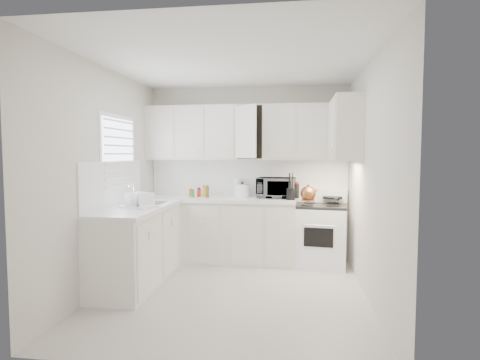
% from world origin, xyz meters
% --- Properties ---
extents(floor, '(3.20, 3.20, 0.00)m').
position_xyz_m(floor, '(0.00, 0.00, 0.00)').
color(floor, beige).
rests_on(floor, ground).
extents(ceiling, '(3.20, 3.20, 0.00)m').
position_xyz_m(ceiling, '(0.00, 0.00, 2.60)').
color(ceiling, white).
rests_on(ceiling, ground).
extents(wall_back, '(3.00, 0.00, 3.00)m').
position_xyz_m(wall_back, '(0.00, 1.60, 1.30)').
color(wall_back, beige).
rests_on(wall_back, ground).
extents(wall_front, '(3.00, 0.00, 3.00)m').
position_xyz_m(wall_front, '(0.00, -1.60, 1.30)').
color(wall_front, beige).
rests_on(wall_front, ground).
extents(wall_left, '(0.00, 3.20, 3.20)m').
position_xyz_m(wall_left, '(-1.50, 0.00, 1.30)').
color(wall_left, beige).
rests_on(wall_left, ground).
extents(wall_right, '(0.00, 3.20, 3.20)m').
position_xyz_m(wall_right, '(1.50, 0.00, 1.30)').
color(wall_right, beige).
rests_on(wall_right, ground).
extents(window_blinds, '(0.06, 0.96, 1.06)m').
position_xyz_m(window_blinds, '(-1.48, 0.35, 1.55)').
color(window_blinds, white).
rests_on(window_blinds, wall_left).
extents(lower_cabinets_back, '(2.22, 0.60, 0.90)m').
position_xyz_m(lower_cabinets_back, '(-0.39, 1.30, 0.45)').
color(lower_cabinets_back, beige).
rests_on(lower_cabinets_back, floor).
extents(lower_cabinets_left, '(0.60, 1.60, 0.90)m').
position_xyz_m(lower_cabinets_left, '(-1.20, 0.20, 0.45)').
color(lower_cabinets_left, beige).
rests_on(lower_cabinets_left, floor).
extents(countertop_back, '(2.24, 0.64, 0.05)m').
position_xyz_m(countertop_back, '(-0.39, 1.29, 0.93)').
color(countertop_back, silver).
rests_on(countertop_back, lower_cabinets_back).
extents(countertop_left, '(0.64, 1.62, 0.05)m').
position_xyz_m(countertop_left, '(-1.19, 0.20, 0.93)').
color(countertop_left, silver).
rests_on(countertop_left, lower_cabinets_left).
extents(backsplash_back, '(2.98, 0.02, 0.55)m').
position_xyz_m(backsplash_back, '(0.00, 1.59, 1.23)').
color(backsplash_back, silver).
rests_on(backsplash_back, wall_back).
extents(backsplash_left, '(0.02, 1.60, 0.55)m').
position_xyz_m(backsplash_left, '(-1.49, 0.20, 1.23)').
color(backsplash_left, silver).
rests_on(backsplash_left, wall_left).
extents(upper_cabinets_back, '(3.00, 0.33, 0.80)m').
position_xyz_m(upper_cabinets_back, '(0.00, 1.44, 1.50)').
color(upper_cabinets_back, beige).
rests_on(upper_cabinets_back, wall_back).
extents(upper_cabinets_right, '(0.33, 0.90, 0.80)m').
position_xyz_m(upper_cabinets_right, '(1.33, 0.82, 1.50)').
color(upper_cabinets_right, beige).
rests_on(upper_cabinets_right, wall_right).
extents(sink, '(0.42, 0.38, 0.30)m').
position_xyz_m(sink, '(-1.19, 0.55, 1.07)').
color(sink, gray).
rests_on(sink, countertop_left).
extents(stove, '(0.80, 0.69, 1.11)m').
position_xyz_m(stove, '(1.07, 1.27, 0.56)').
color(stove, white).
rests_on(stove, floor).
extents(tea_kettle, '(0.31, 0.29, 0.24)m').
position_xyz_m(tea_kettle, '(0.89, 1.11, 1.06)').
color(tea_kettle, '#9F552B').
rests_on(tea_kettle, stove).
extents(frying_pan, '(0.35, 0.52, 0.04)m').
position_xyz_m(frying_pan, '(1.25, 1.43, 0.97)').
color(frying_pan, black).
rests_on(frying_pan, stove).
extents(microwave, '(0.56, 0.35, 0.36)m').
position_xyz_m(microwave, '(0.44, 1.36, 1.13)').
color(microwave, gray).
rests_on(microwave, countertop_back).
extents(rice_cooker, '(0.27, 0.27, 0.22)m').
position_xyz_m(rice_cooker, '(-0.06, 1.39, 1.06)').
color(rice_cooker, white).
rests_on(rice_cooker, countertop_back).
extents(paper_towel, '(0.12, 0.12, 0.27)m').
position_xyz_m(paper_towel, '(-0.16, 1.52, 1.08)').
color(paper_towel, white).
rests_on(paper_towel, countertop_back).
extents(utensil_crock, '(0.17, 0.17, 0.39)m').
position_xyz_m(utensil_crock, '(0.65, 1.12, 1.14)').
color(utensil_crock, black).
rests_on(utensil_crock, countertop_back).
extents(dish_rack, '(0.45, 0.39, 0.21)m').
position_xyz_m(dish_rack, '(-1.12, 0.09, 1.05)').
color(dish_rack, white).
rests_on(dish_rack, countertop_left).
extents(spice_left_0, '(0.06, 0.06, 0.13)m').
position_xyz_m(spice_left_0, '(-0.85, 1.42, 1.02)').
color(spice_left_0, '#9E462B').
rests_on(spice_left_0, countertop_back).
extents(spice_left_1, '(0.06, 0.06, 0.13)m').
position_xyz_m(spice_left_1, '(-0.78, 1.33, 1.02)').
color(spice_left_1, '#347226').
rests_on(spice_left_1, countertop_back).
extents(spice_left_2, '(0.06, 0.06, 0.13)m').
position_xyz_m(spice_left_2, '(-0.70, 1.42, 1.02)').
color(spice_left_2, red).
rests_on(spice_left_2, countertop_back).
extents(spice_left_3, '(0.06, 0.06, 0.13)m').
position_xyz_m(spice_left_3, '(-0.62, 1.33, 1.02)').
color(spice_left_3, gold).
rests_on(spice_left_3, countertop_back).
extents(spice_left_4, '(0.06, 0.06, 0.13)m').
position_xyz_m(spice_left_4, '(-0.55, 1.42, 1.02)').
color(spice_left_4, brown).
rests_on(spice_left_4, countertop_back).
extents(sauce_right_0, '(0.06, 0.06, 0.19)m').
position_xyz_m(sauce_right_0, '(0.58, 1.46, 1.05)').
color(sauce_right_0, red).
rests_on(sauce_right_0, countertop_back).
extents(sauce_right_1, '(0.06, 0.06, 0.19)m').
position_xyz_m(sauce_right_1, '(0.64, 1.40, 1.05)').
color(sauce_right_1, gold).
rests_on(sauce_right_1, countertop_back).
extents(sauce_right_2, '(0.06, 0.06, 0.19)m').
position_xyz_m(sauce_right_2, '(0.69, 1.46, 1.05)').
color(sauce_right_2, brown).
rests_on(sauce_right_2, countertop_back).
extents(sauce_right_3, '(0.06, 0.06, 0.19)m').
position_xyz_m(sauce_right_3, '(0.74, 1.40, 1.05)').
color(sauce_right_3, black).
rests_on(sauce_right_3, countertop_back).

